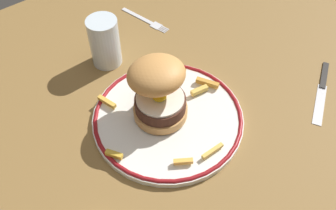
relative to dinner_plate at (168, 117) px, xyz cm
name	(u,v)px	position (x,y,z in cm)	size (l,w,h in cm)	color
ground_plane	(174,116)	(2.41, 1.22, -2.84)	(117.99, 105.78, 4.00)	olive
dinner_plate	(168,117)	(0.00, 0.00, 0.00)	(28.93, 28.93, 1.60)	white
burger	(157,88)	(-0.66, 2.27, 6.92)	(10.81, 11.79, 12.59)	tan
fries_pile	(173,97)	(3.42, 2.62, 1.21)	(26.96, 23.62, 0.99)	gold
water_glass	(105,44)	(-0.14, 21.25, 4.11)	(6.46, 6.46, 10.98)	silver
fork	(146,20)	(14.95, 27.59, -0.66)	(4.58, 14.34, 0.36)	silver
knife	(323,86)	(30.54, -13.35, -0.58)	(16.25, 10.46, 0.70)	black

